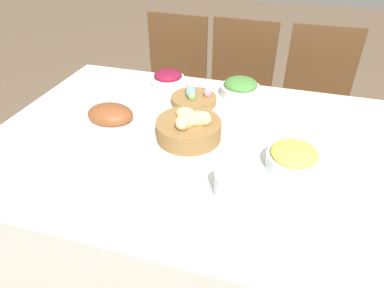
# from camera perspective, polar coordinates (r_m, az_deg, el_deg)

# --- Properties ---
(ground_plane) EXTENTS (12.00, 12.00, 0.00)m
(ground_plane) POSITION_cam_1_polar(r_m,az_deg,el_deg) (1.90, 1.65, -18.27)
(ground_plane) COLOR brown
(dining_table) EXTENTS (1.77, 1.18, 0.74)m
(dining_table) POSITION_cam_1_polar(r_m,az_deg,el_deg) (1.62, 1.87, -10.40)
(dining_table) COLOR silver
(dining_table) RESTS_ON ground
(chair_far_right) EXTENTS (0.42, 0.42, 0.94)m
(chair_far_right) POSITION_cam_1_polar(r_m,az_deg,el_deg) (2.31, 19.84, 6.73)
(chair_far_right) COLOR brown
(chair_far_right) RESTS_ON ground
(chair_far_left) EXTENTS (0.44, 0.44, 0.94)m
(chair_far_left) POSITION_cam_1_polar(r_m,az_deg,el_deg) (2.42, -3.32, 10.10)
(chair_far_left) COLOR brown
(chair_far_left) RESTS_ON ground
(chair_far_center) EXTENTS (0.44, 0.44, 0.94)m
(chair_far_center) POSITION_cam_1_polar(r_m,az_deg,el_deg) (2.32, 7.44, 8.71)
(chair_far_center) COLOR brown
(chair_far_center) RESTS_ON ground
(bread_basket) EXTENTS (0.26, 0.26, 0.13)m
(bread_basket) POSITION_cam_1_polar(r_m,az_deg,el_deg) (1.38, -0.48, 2.76)
(bread_basket) COLOR olive
(bread_basket) RESTS_ON dining_table
(egg_basket) EXTENTS (0.22, 0.22, 0.08)m
(egg_basket) POSITION_cam_1_polar(r_m,az_deg,el_deg) (1.65, 0.27, 7.62)
(egg_basket) COLOR olive
(egg_basket) RESTS_ON dining_table
(ham_platter) EXTENTS (0.32, 0.22, 0.09)m
(ham_platter) POSITION_cam_1_polar(r_m,az_deg,el_deg) (1.54, -13.41, 4.61)
(ham_platter) COLOR silver
(ham_platter) RESTS_ON dining_table
(beet_salad_bowl) EXTENTS (0.17, 0.17, 0.08)m
(beet_salad_bowl) POSITION_cam_1_polar(r_m,az_deg,el_deg) (1.82, -4.01, 10.79)
(beet_salad_bowl) COLOR silver
(beet_salad_bowl) RESTS_ON dining_table
(green_salad_bowl) EXTENTS (0.19, 0.19, 0.09)m
(green_salad_bowl) POSITION_cam_1_polar(r_m,az_deg,el_deg) (1.73, 8.06, 9.25)
(green_salad_bowl) COLOR silver
(green_salad_bowl) RESTS_ON dining_table
(pineapple_bowl) EXTENTS (0.20, 0.20, 0.09)m
(pineapple_bowl) POSITION_cam_1_polar(r_m,az_deg,el_deg) (1.27, 16.58, -2.22)
(pineapple_bowl) COLOR silver
(pineapple_bowl) RESTS_ON dining_table
(dinner_plate) EXTENTS (0.23, 0.23, 0.01)m
(dinner_plate) POSITION_cam_1_polar(r_m,az_deg,el_deg) (1.09, -7.75, -10.83)
(dinner_plate) COLOR silver
(dinner_plate) RESTS_ON dining_table
(fork) EXTENTS (0.02, 0.17, 0.00)m
(fork) POSITION_cam_1_polar(r_m,az_deg,el_deg) (1.15, -14.28, -9.27)
(fork) COLOR #B7B7BC
(fork) RESTS_ON dining_table
(knife) EXTENTS (0.02, 0.17, 0.00)m
(knife) POSITION_cam_1_polar(r_m,az_deg,el_deg) (1.06, -0.55, -12.56)
(knife) COLOR #B7B7BC
(knife) RESTS_ON dining_table
(spoon) EXTENTS (0.02, 0.17, 0.00)m
(spoon) POSITION_cam_1_polar(r_m,az_deg,el_deg) (1.05, 1.06, -12.90)
(spoon) COLOR #B7B7BC
(spoon) RESTS_ON dining_table
(drinking_cup) EXTENTS (0.08, 0.08, 0.09)m
(drinking_cup) POSITION_cam_1_polar(r_m,az_deg,el_deg) (1.12, 5.81, -6.56)
(drinking_cup) COLOR silver
(drinking_cup) RESTS_ON dining_table
(butter_dish) EXTENTS (0.12, 0.07, 0.03)m
(butter_dish) POSITION_cam_1_polar(r_m,az_deg,el_deg) (1.32, -14.95, -1.83)
(butter_dish) COLOR silver
(butter_dish) RESTS_ON dining_table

